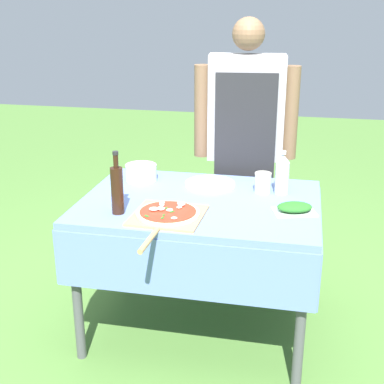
{
  "coord_description": "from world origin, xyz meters",
  "views": [
    {
      "loc": [
        0.49,
        -2.51,
        1.73
      ],
      "look_at": [
        -0.04,
        0.0,
        0.81
      ],
      "focal_mm": 50.0,
      "sensor_mm": 36.0,
      "label": 1
    }
  ],
  "objects": [
    {
      "name": "herb_container",
      "position": [
        0.48,
        -0.07,
        0.79
      ],
      "size": [
        0.23,
        0.19,
        0.05
      ],
      "rotation": [
        0.0,
        0.0,
        0.29
      ],
      "color": "silver",
      "rests_on": "prep_table"
    },
    {
      "name": "plate_stack",
      "position": [
        0.01,
        0.23,
        0.78
      ],
      "size": [
        0.28,
        0.28,
        0.02
      ],
      "color": "white",
      "rests_on": "prep_table"
    },
    {
      "name": "mixing_tub",
      "position": [
        -0.39,
        0.24,
        0.81
      ],
      "size": [
        0.18,
        0.18,
        0.09
      ],
      "primitive_type": "cylinder",
      "color": "silver",
      "rests_on": "prep_table"
    },
    {
      "name": "water_bottle",
      "position": [
        0.4,
        0.19,
        0.87
      ],
      "size": [
        0.07,
        0.07,
        0.23
      ],
      "color": "silver",
      "rests_on": "prep_table"
    },
    {
      "name": "oil_bottle",
      "position": [
        -0.35,
        -0.26,
        0.89
      ],
      "size": [
        0.06,
        0.06,
        0.31
      ],
      "color": "black",
      "rests_on": "prep_table"
    },
    {
      "name": "pizza_on_peel",
      "position": [
        -0.11,
        -0.26,
        0.78
      ],
      "size": [
        0.34,
        0.57,
        0.05
      ],
      "rotation": [
        0.0,
        0.0,
        -0.04
      ],
      "color": "tan",
      "rests_on": "prep_table"
    },
    {
      "name": "ground_plane",
      "position": [
        0.0,
        0.0,
        0.0
      ],
      "size": [
        12.0,
        12.0,
        0.0
      ],
      "primitive_type": "plane",
      "color": "#517F38"
    },
    {
      "name": "sauce_jar",
      "position": [
        0.3,
        0.18,
        0.81
      ],
      "size": [
        0.09,
        0.09,
        0.11
      ],
      "color": "silver",
      "rests_on": "prep_table"
    },
    {
      "name": "person_cook",
      "position": [
        0.15,
        0.63,
        0.97
      ],
      "size": [
        0.61,
        0.24,
        1.64
      ],
      "rotation": [
        0.0,
        0.0,
        3.25
      ],
      "color": "#70604C",
      "rests_on": "ground"
    },
    {
      "name": "prep_table",
      "position": [
        0.0,
        0.0,
        0.67
      ],
      "size": [
        1.22,
        0.89,
        0.77
      ],
      "color": "#607AB7",
      "rests_on": "ground"
    }
  ]
}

